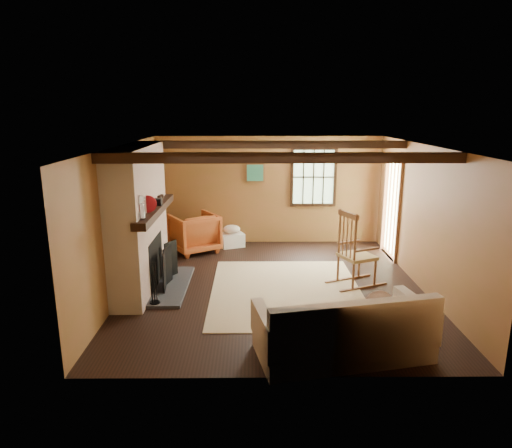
{
  "coord_description": "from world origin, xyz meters",
  "views": [
    {
      "loc": [
        -0.37,
        -7.35,
        2.96
      ],
      "look_at": [
        -0.3,
        0.4,
        1.01
      ],
      "focal_mm": 32.0,
      "sensor_mm": 36.0,
      "label": 1
    }
  ],
  "objects_px": {
    "fireplace": "(140,225)",
    "laundry_basket": "(232,240)",
    "sofa": "(345,333)",
    "rocking_chair": "(355,254)",
    "armchair": "(194,233)"
  },
  "relations": [
    {
      "from": "fireplace",
      "to": "armchair",
      "type": "xyz_separation_m",
      "value": [
        0.62,
        2.03,
        -0.69
      ]
    },
    {
      "from": "fireplace",
      "to": "laundry_basket",
      "type": "bearing_deg",
      "value": 59.55
    },
    {
      "from": "rocking_chair",
      "to": "sofa",
      "type": "relative_size",
      "value": 0.58
    },
    {
      "from": "rocking_chair",
      "to": "armchair",
      "type": "distance_m",
      "value": 3.57
    },
    {
      "from": "sofa",
      "to": "laundry_basket",
      "type": "xyz_separation_m",
      "value": [
        -1.58,
        4.67,
        -0.16
      ]
    },
    {
      "from": "rocking_chair",
      "to": "armchair",
      "type": "xyz_separation_m",
      "value": [
        -3.0,
        1.94,
        -0.14
      ]
    },
    {
      "from": "laundry_basket",
      "to": "armchair",
      "type": "bearing_deg",
      "value": -155.26
    },
    {
      "from": "fireplace",
      "to": "sofa",
      "type": "distance_m",
      "value": 3.84
    },
    {
      "from": "rocking_chair",
      "to": "sofa",
      "type": "distance_m",
      "value": 2.47
    },
    {
      "from": "sofa",
      "to": "rocking_chair",
      "type": "bearing_deg",
      "value": 63.51
    },
    {
      "from": "fireplace",
      "to": "laundry_basket",
      "type": "distance_m",
      "value": 2.93
    },
    {
      "from": "fireplace",
      "to": "sofa",
      "type": "relative_size",
      "value": 1.06
    },
    {
      "from": "fireplace",
      "to": "armchair",
      "type": "relative_size",
      "value": 2.63
    },
    {
      "from": "rocking_chair",
      "to": "armchair",
      "type": "bearing_deg",
      "value": 33.67
    },
    {
      "from": "rocking_chair",
      "to": "laundry_basket",
      "type": "relative_size",
      "value": 2.64
    }
  ]
}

